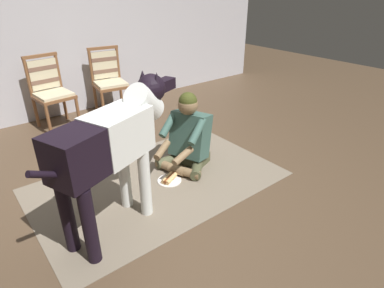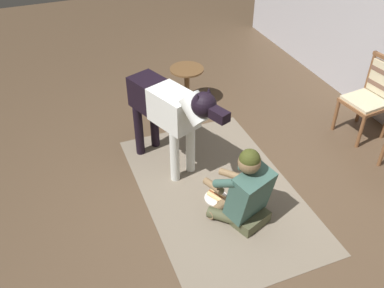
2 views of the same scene
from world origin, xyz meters
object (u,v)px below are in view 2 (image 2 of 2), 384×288
object	(u,v)px
person_sitting_on_floor	(245,192)
hot_dog_on_plate	(216,197)
round_side_table	(187,82)
large_dog	(170,109)
dining_chair_left_of_pair	(372,94)

from	to	relation	value
person_sitting_on_floor	hot_dog_on_plate	world-z (taller)	person_sitting_on_floor
round_side_table	hot_dog_on_plate	bearing A→B (deg)	-11.88
hot_dog_on_plate	round_side_table	bearing A→B (deg)	168.12
large_dog	hot_dog_on_plate	bearing A→B (deg)	21.13
large_dog	round_side_table	distance (m)	1.47
dining_chair_left_of_pair	round_side_table	bearing A→B (deg)	-129.09
large_dog	person_sitting_on_floor	bearing A→B (deg)	21.13
person_sitting_on_floor	round_side_table	xyz separation A→B (m)	(-2.24, 0.27, -0.03)
dining_chair_left_of_pair	person_sitting_on_floor	world-z (taller)	dining_chair_left_of_pair
dining_chair_left_of_pair	person_sitting_on_floor	bearing A→B (deg)	-69.57
large_dog	dining_chair_left_of_pair	bearing A→B (deg)	84.53
person_sitting_on_floor	hot_dog_on_plate	distance (m)	0.49
dining_chair_left_of_pair	large_dog	distance (m)	2.49
dining_chair_left_of_pair	round_side_table	xyz separation A→B (m)	(-1.47, -1.81, -0.23)
round_side_table	person_sitting_on_floor	bearing A→B (deg)	-6.76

